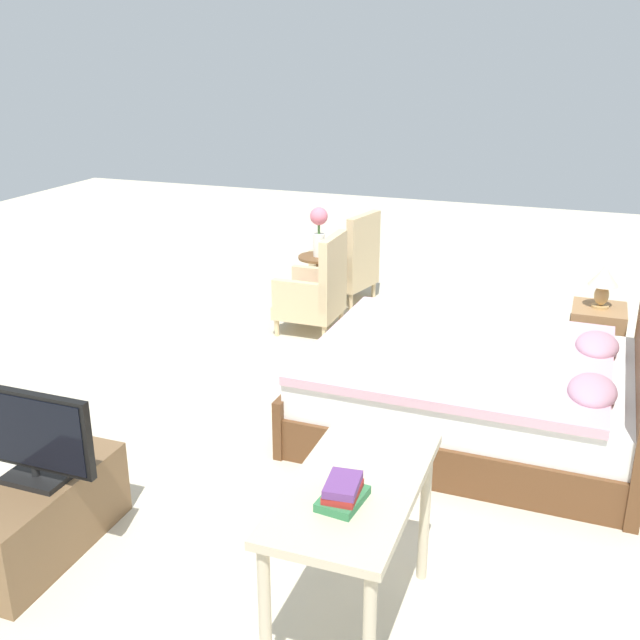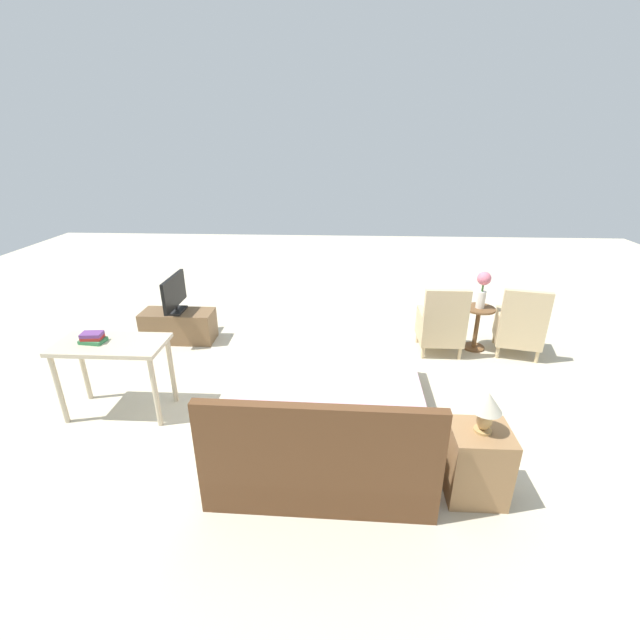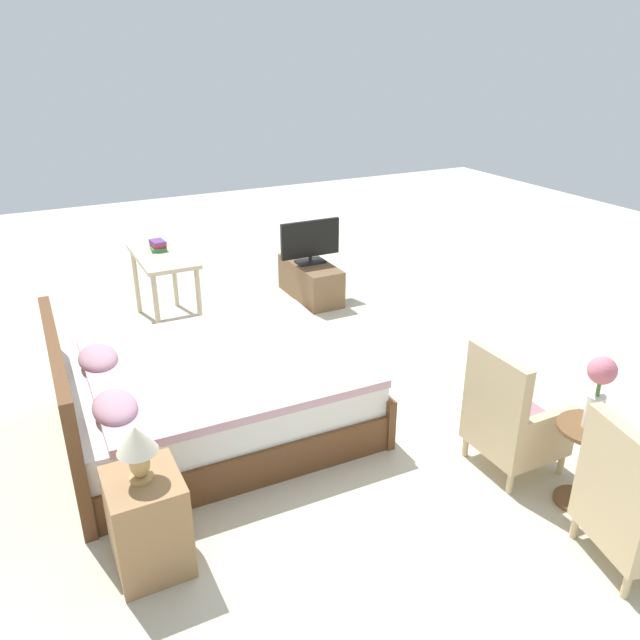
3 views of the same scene
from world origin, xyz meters
name	(u,v)px [view 1 (image 1 of 3)]	position (x,y,z in m)	size (l,w,h in m)	color
ground_plane	(347,410)	(0.00, 0.00, 0.00)	(16.00, 16.00, 0.00)	beige
bed	(478,391)	(-0.01, 0.92, 0.30)	(1.77, 2.21, 0.96)	brown
armchair_by_window_left	(349,265)	(-2.40, -0.78, 0.37)	(0.65, 0.65, 0.92)	#CCB284
armchair_by_window_right	(315,293)	(-1.42, -0.78, 0.37)	(0.54, 0.54, 0.92)	#CCB284
side_table	(319,277)	(-1.91, -0.92, 0.36)	(0.40, 0.40, 0.58)	brown
flower_vase	(319,226)	(-1.91, -0.92, 0.87)	(0.17, 0.17, 0.48)	silver
nightstand	(595,343)	(-1.19, 1.65, 0.30)	(0.44, 0.41, 0.60)	#997047
table_lamp	(603,281)	(-1.19, 1.65, 0.81)	(0.22, 0.22, 0.33)	tan
tv_stand	(43,516)	(2.08, -0.97, 0.21)	(0.96, 0.40, 0.43)	brown
tv_flatscreen	(30,436)	(2.09, -0.97, 0.68)	(0.20, 0.71, 0.49)	black
vanity_desk	(355,506)	(2.08, 0.71, 0.66)	(1.04, 0.52, 0.78)	beige
book_stack	(343,493)	(2.24, 0.71, 0.82)	(0.24, 0.18, 0.10)	#337A47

